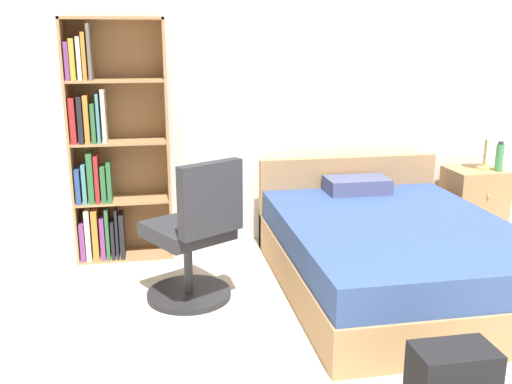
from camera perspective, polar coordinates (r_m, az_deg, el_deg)
The scene contains 7 objects.
wall_back at distance 4.86m, azimuth 3.43°, elevation 10.25°, with size 9.00×0.06×2.60m.
bookshelf at distance 4.56m, azimuth -14.65°, elevation 3.85°, with size 0.75×0.30×1.86m.
bed at distance 4.15m, azimuth 13.23°, elevation -5.74°, with size 1.52×2.03×0.75m.
office_chair at distance 3.76m, azimuth -6.19°, elevation -4.66°, with size 0.68×0.71×0.98m.
nightstand at distance 5.37m, azimuth 20.90°, elevation -1.04°, with size 0.47×0.43×0.61m.
table_lamp at distance 5.28m, azimuth 22.15°, elevation 5.87°, with size 0.24×0.24×0.45m.
water_bottle at distance 5.27m, azimuth 23.17°, elevation 3.23°, with size 0.07×0.07×0.26m.
Camera 1 is at (-1.16, -1.47, 1.71)m, focal length 40.00 mm.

